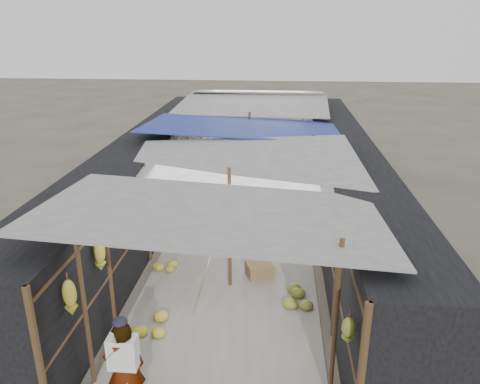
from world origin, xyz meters
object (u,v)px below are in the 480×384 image
(crate_near, at_px, (244,221))
(vendor_elderly, at_px, (125,368))
(black_basin, at_px, (298,169))
(vendor_seated, at_px, (290,162))
(shopper_blue, at_px, (201,207))

(crate_near, relative_size, vendor_elderly, 0.36)
(crate_near, bearing_deg, black_basin, 52.66)
(crate_near, xyz_separation_m, vendor_elderly, (-1.16, -6.57, 0.59))
(vendor_seated, bearing_deg, black_basin, 105.59)
(crate_near, bearing_deg, vendor_elderly, -119.69)
(black_basin, xyz_separation_m, vendor_seated, (-0.34, -0.20, 0.33))
(vendor_seated, bearing_deg, shopper_blue, -36.42)
(vendor_elderly, bearing_deg, shopper_blue, -112.74)
(crate_near, relative_size, black_basin, 0.93)
(crate_near, height_order, vendor_elderly, vendor_elderly)
(black_basin, bearing_deg, vendor_seated, -150.18)
(crate_near, distance_m, vendor_elderly, 6.69)
(crate_near, bearing_deg, vendor_seated, 55.64)
(black_basin, xyz_separation_m, shopper_blue, (-2.68, -5.94, 0.77))
(vendor_elderly, height_order, vendor_seated, vendor_elderly)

